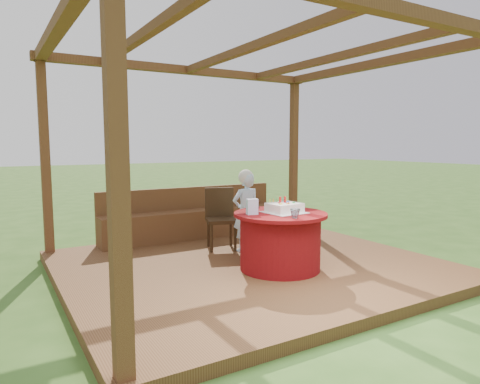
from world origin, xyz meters
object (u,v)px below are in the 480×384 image
Objects in this scene: table at (280,241)px; elderly_woman at (246,210)px; birthday_cake at (284,208)px; bench at (194,221)px; chair at (221,215)px; gift_bag at (252,207)px; drinking_glass at (295,213)px.

elderly_woman reaches higher than table.
elderly_woman reaches higher than birthday_cake.
birthday_cake is at bearing -84.49° from bench.
elderly_woman is (0.10, 0.96, 0.24)m from table.
bench is 3.46× the size of chair.
gift_bag is at bearing -100.94° from chair.
elderly_woman is 1.01m from gift_bag.
birthday_cake is (0.05, -0.01, 0.40)m from table.
chair is 0.75× the size of elderly_woman.
bench is at bearing 99.03° from gift_bag.
table is 9.90× the size of drinking_glass.
chair is 0.42m from elderly_woman.
bench is at bearing 95.51° from birthday_cake.
elderly_woman is at bearing -58.17° from chair.
gift_bag reaches higher than bench.
chair is 7.74× the size of drinking_glass.
drinking_glass is at bearing -88.69° from chair.
chair is at bearing 91.31° from drinking_glass.
chair is 4.80× the size of gift_bag.
chair reaches higher than bench.
drinking_glass reaches higher than table.
gift_bag is (-0.35, 0.07, 0.43)m from table.
bench is 2.70× the size of table.
gift_bag reaches higher than table.
bench is at bearing 94.26° from table.
table is 0.55m from drinking_glass.
birthday_cake is (0.21, -2.16, 0.48)m from bench.
birthday_cake is at bearing 71.05° from drinking_glass.
chair is 1.70m from drinking_glass.
birthday_cake reaches higher than chair.
table is 0.99m from elderly_woman.
bench reaches higher than drinking_glass.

